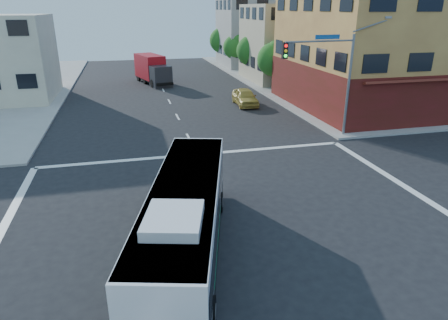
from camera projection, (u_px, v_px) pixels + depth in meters
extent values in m
plane|color=black|center=(239.00, 232.00, 16.37)|extent=(120.00, 120.00, 0.00)
cube|color=gray|center=(411.00, 73.00, 55.90)|extent=(50.00, 50.00, 0.15)
cube|color=gold|center=(401.00, 27.00, 35.12)|extent=(18.00, 15.00, 14.00)
cube|color=maroon|center=(393.00, 84.00, 36.90)|extent=(18.09, 15.08, 4.00)
cube|color=tan|center=(297.00, 43.00, 49.40)|extent=(12.00, 10.00, 9.00)
cube|color=gray|center=(260.00, 33.00, 61.91)|extent=(12.00, 10.00, 10.00)
cylinder|color=slate|center=(348.00, 87.00, 27.33)|extent=(0.18, 0.18, 7.00)
cylinder|color=slate|center=(320.00, 41.00, 25.43)|extent=(5.01, 0.62, 0.12)
cube|color=black|center=(285.00, 51.00, 24.83)|extent=(0.32, 0.30, 1.00)
sphere|color=#FF0C0C|center=(286.00, 46.00, 24.57)|extent=(0.20, 0.20, 0.20)
sphere|color=yellow|center=(286.00, 51.00, 24.67)|extent=(0.20, 0.20, 0.20)
sphere|color=#19FF33|center=(286.00, 56.00, 24.78)|extent=(0.20, 0.20, 0.20)
cube|color=#144D8F|center=(328.00, 37.00, 25.50)|extent=(1.80, 0.22, 0.28)
cube|color=gray|center=(388.00, 17.00, 26.50)|extent=(0.50, 0.22, 0.14)
cylinder|color=#352613|center=(273.00, 82.00, 44.06)|extent=(0.28, 0.28, 1.92)
sphere|color=#1F621C|center=(274.00, 59.00, 43.20)|extent=(3.60, 3.60, 3.60)
sphere|color=#1F621C|center=(279.00, 51.00, 42.69)|extent=(2.52, 2.52, 2.52)
cylinder|color=#352613|center=(251.00, 71.00, 51.30)|extent=(0.28, 0.28, 1.99)
sphere|color=#1F621C|center=(251.00, 51.00, 50.40)|extent=(3.80, 3.80, 3.80)
sphere|color=#1F621C|center=(255.00, 43.00, 49.88)|extent=(2.66, 2.66, 2.66)
cylinder|color=#352613|center=(235.00, 63.00, 58.57)|extent=(0.28, 0.28, 1.89)
sphere|color=#1F621C|center=(235.00, 47.00, 57.75)|extent=(3.40, 3.40, 3.40)
sphere|color=#1F621C|center=(238.00, 41.00, 57.26)|extent=(2.38, 2.38, 2.38)
cylinder|color=#352613|center=(222.00, 57.00, 65.80)|extent=(0.28, 0.28, 2.03)
sphere|color=#1F621C|center=(222.00, 40.00, 64.87)|extent=(4.00, 4.00, 4.00)
sphere|color=#1F621C|center=(225.00, 34.00, 64.33)|extent=(2.80, 2.80, 2.80)
cube|color=black|center=(187.00, 244.00, 14.63)|extent=(5.05, 10.95, 0.40)
cube|color=white|center=(186.00, 218.00, 14.24)|extent=(5.03, 10.93, 2.54)
cube|color=black|center=(186.00, 214.00, 14.19)|extent=(4.99, 10.63, 1.12)
cube|color=black|center=(199.00, 162.00, 19.17)|extent=(2.03, 0.61, 1.20)
cube|color=#E5590C|center=(198.00, 144.00, 18.87)|extent=(1.66, 0.50, 0.25)
cube|color=white|center=(185.00, 187.00, 13.81)|extent=(4.93, 10.71, 0.11)
cube|color=white|center=(174.00, 220.00, 11.23)|extent=(2.06, 2.31, 0.32)
cube|color=#0F683B|center=(153.00, 240.00, 14.08)|extent=(1.32, 4.74, 0.25)
cube|color=#0F683B|center=(218.00, 241.00, 14.03)|extent=(1.32, 4.74, 0.25)
cylinder|color=black|center=(172.00, 202.00, 17.87)|extent=(0.50, 0.97, 0.93)
cylinder|color=#99999E|center=(169.00, 202.00, 17.87)|extent=(0.16, 0.46, 0.46)
cylinder|color=black|center=(220.00, 202.00, 17.81)|extent=(0.50, 0.97, 0.93)
cylinder|color=#99999E|center=(222.00, 202.00, 17.81)|extent=(0.16, 0.46, 0.46)
cylinder|color=black|center=(137.00, 310.00, 11.47)|extent=(0.50, 0.97, 0.93)
cylinder|color=#99999E|center=(133.00, 310.00, 11.47)|extent=(0.16, 0.46, 0.46)
cylinder|color=black|center=(211.00, 311.00, 11.41)|extent=(0.50, 0.97, 0.93)
cylinder|color=#99999E|center=(215.00, 312.00, 11.41)|extent=(0.16, 0.46, 0.46)
cube|color=#24252A|center=(161.00, 77.00, 45.82)|extent=(2.59, 2.53, 2.40)
cube|color=black|center=(163.00, 74.00, 44.98)|extent=(1.88, 0.60, 0.92)
cube|color=#B00F18|center=(150.00, 66.00, 48.40)|extent=(3.53, 5.57, 2.77)
cube|color=black|center=(154.00, 80.00, 48.02)|extent=(3.95, 7.65, 0.28)
cylinder|color=black|center=(153.00, 83.00, 45.79)|extent=(0.50, 0.96, 0.92)
cylinder|color=black|center=(168.00, 82.00, 46.68)|extent=(0.50, 0.96, 0.92)
cylinder|color=black|center=(145.00, 80.00, 47.96)|extent=(0.50, 0.96, 0.92)
cylinder|color=black|center=(160.00, 79.00, 48.85)|extent=(0.50, 0.96, 0.92)
cylinder|color=black|center=(139.00, 77.00, 49.83)|extent=(0.50, 0.96, 0.92)
cylinder|color=black|center=(153.00, 76.00, 50.73)|extent=(0.50, 0.96, 0.92)
imported|color=gold|center=(245.00, 97.00, 37.37)|extent=(1.99, 4.59, 1.54)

